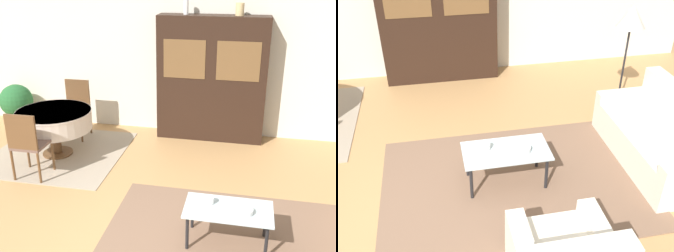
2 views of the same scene
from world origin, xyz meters
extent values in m
plane|color=tan|center=(0.00, 0.00, 0.00)|extent=(14.00, 14.00, 0.00)
cube|color=brown|center=(1.14, 0.43, 0.01)|extent=(2.94, 2.09, 0.01)
cube|color=silver|center=(2.89, 0.52, 0.21)|extent=(0.86, 1.75, 0.42)
cube|color=silver|center=(2.89, 1.32, 0.48)|extent=(0.86, 0.16, 0.12)
cube|color=silver|center=(0.93, -0.92, 0.47)|extent=(0.16, 0.82, 0.12)
cube|color=silver|center=(1.58, -0.92, 0.47)|extent=(0.16, 0.82, 0.12)
cylinder|color=black|center=(0.65, 0.26, 0.21)|extent=(0.04, 0.04, 0.41)
cylinder|color=black|center=(1.46, 0.26, 0.21)|extent=(0.04, 0.04, 0.41)
cylinder|color=black|center=(0.65, 0.65, 0.21)|extent=(0.04, 0.04, 0.41)
cylinder|color=black|center=(1.46, 0.65, 0.21)|extent=(0.04, 0.04, 0.41)
cube|color=silver|center=(1.05, 0.45, 0.43)|extent=(0.94, 0.50, 0.02)
cube|color=black|center=(0.54, 3.38, 1.06)|extent=(1.83, 0.41, 2.13)
cylinder|color=black|center=(2.95, 1.68, 0.01)|extent=(0.28, 0.28, 0.02)
cylinder|color=black|center=(2.95, 1.68, 0.66)|extent=(0.03, 0.03, 1.27)
cone|color=beige|center=(2.95, 1.68, 1.42)|extent=(0.37, 0.37, 0.30)
cylinder|color=white|center=(0.85, 0.51, 0.48)|extent=(0.09, 0.09, 0.08)
cylinder|color=white|center=(1.22, 0.40, 0.47)|extent=(0.18, 0.18, 0.06)
camera|label=1|loc=(1.15, -3.16, 2.80)|focal=42.00mm
camera|label=2|loc=(0.38, -2.90, 2.93)|focal=42.00mm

